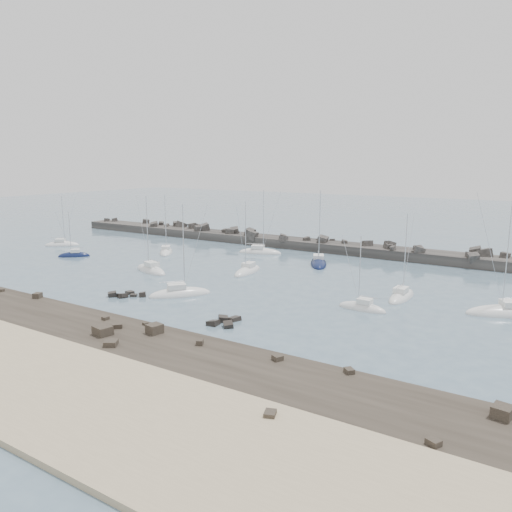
{
  "coord_description": "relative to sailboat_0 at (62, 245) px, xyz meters",
  "views": [
    {
      "loc": [
        46.06,
        -54.77,
        18.22
      ],
      "look_at": [
        3.27,
        12.0,
        3.0
      ],
      "focal_mm": 35.0,
      "sensor_mm": 36.0,
      "label": 1
    }
  ],
  "objects": [
    {
      "name": "sailboat_5",
      "position": [
        48.54,
        -0.2,
        0.01
      ],
      "size": [
        3.4,
        8.26,
        12.79
      ],
      "color": "silver",
      "rests_on": "ground"
    },
    {
      "name": "sailboat_4",
      "position": [
        34.55,
        -8.27,
        0.01
      ],
      "size": [
        8.89,
        5.1,
        13.55
      ],
      "color": "silver",
      "rests_on": "ground"
    },
    {
      "name": "breakwater",
      "position": [
        39.67,
        25.65,
        0.18
      ],
      "size": [
        115.0,
        7.47,
        5.1
      ],
      "color": "#2D2A28",
      "rests_on": "ground"
    },
    {
      "name": "rock_cluster_near",
      "position": [
        42.78,
        -21.29,
        -0.01
      ],
      "size": [
        4.92,
        3.75,
        1.24
      ],
      "color": "black",
      "rests_on": "ground"
    },
    {
      "name": "rock_shelf",
      "position": [
        46.62,
        -34.32,
        -0.12
      ],
      "size": [
        140.0,
        12.0,
        1.86
      ],
      "color": "black",
      "rests_on": "ground"
    },
    {
      "name": "sailboat_6",
      "position": [
        48.58,
        -17.07,
        0.01
      ],
      "size": [
        7.44,
        8.32,
        13.59
      ],
      "color": "silver",
      "rests_on": "ground"
    },
    {
      "name": "sailboat_10",
      "position": [
        87.68,
        -2.36,
        0.0
      ],
      "size": [
        10.45,
        7.6,
        15.92
      ],
      "color": "silver",
      "rests_on": "ground"
    },
    {
      "name": "sailboat_0",
      "position": [
        0.0,
        0.0,
        0.0
      ],
      "size": [
        7.18,
        6.26,
        11.67
      ],
      "color": "silver",
      "rests_on": "ground"
    },
    {
      "name": "sailboat_1",
      "position": [
        24.99,
        5.79,
        -0.01
      ],
      "size": [
        6.78,
        7.71,
        12.46
      ],
      "color": "silver",
      "rests_on": "ground"
    },
    {
      "name": "sailboat_3",
      "position": [
        41.0,
        15.6,
        -0.0
      ],
      "size": [
        9.03,
        5.5,
        13.63
      ],
      "color": "silver",
      "rests_on": "ground"
    },
    {
      "name": "sailboat_2",
      "position": [
        12.62,
        -6.62,
        0.0
      ],
      "size": [
        5.6,
        5.37,
        9.62
      ],
      "color": "#0E173A",
      "rests_on": "ground"
    },
    {
      "name": "rock_cluster_far",
      "position": [
        60.81,
        -23.53,
        -0.11
      ],
      "size": [
        3.42,
        4.24,
        1.57
      ],
      "color": "black",
      "rests_on": "ground"
    },
    {
      "name": "ground",
      "position": [
        47.03,
        -12.35,
        -0.14
      ],
      "size": [
        400.0,
        400.0,
        0.0
      ],
      "primitive_type": "plane",
      "color": "slate",
      "rests_on": "ground"
    },
    {
      "name": "sailboat_9",
      "position": [
        74.62,
        -2.04,
        0.0
      ],
      "size": [
        2.53,
        7.79,
        12.36
      ],
      "color": "silver",
      "rests_on": "ground"
    },
    {
      "name": "sailboat_8",
      "position": [
        72.07,
        -9.83,
        0.0
      ],
      "size": [
        6.32,
        2.21,
        10.1
      ],
      "color": "silver",
      "rests_on": "ground"
    },
    {
      "name": "sailboat_7",
      "position": [
        55.58,
        12.05,
        0.0
      ],
      "size": [
        6.62,
        9.34,
        14.29
      ],
      "color": "#0E173A",
      "rests_on": "ground"
    }
  ]
}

